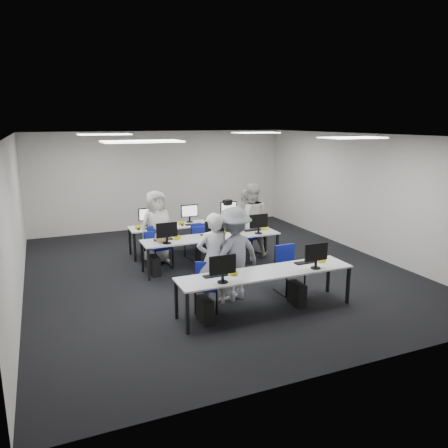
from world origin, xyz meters
name	(u,v)px	position (x,y,z in m)	size (l,w,h in m)	color
room	(215,205)	(0.00, 0.00, 1.50)	(9.00, 9.02, 3.00)	black
ceiling_panels	(215,136)	(0.00, 0.00, 2.98)	(5.20, 4.60, 0.02)	white
desk_front	(266,274)	(0.00, -2.40, 0.68)	(3.20, 0.70, 0.73)	#ABACAF
desk_mid	(212,238)	(0.00, 0.20, 0.68)	(3.20, 0.70, 0.73)	#ABACAF
desk_back	(192,225)	(0.00, 1.60, 0.68)	(3.20, 0.70, 0.73)	#ABACAF
equipment_front	(256,294)	(-0.19, -2.42, 0.36)	(2.51, 0.41, 1.19)	#0C199C
equipment_mid	(204,253)	(-0.19, 0.18, 0.36)	(2.91, 0.41, 1.19)	white
equipment_back	(199,237)	(0.19, 1.62, 0.36)	(2.91, 0.41, 1.19)	white
chair_0	(206,295)	(-0.95, -1.94, 0.26)	(0.55, 0.57, 0.84)	navy
chair_1	(289,278)	(0.83, -1.81, 0.29)	(0.46, 0.50, 0.93)	navy
chair_2	(160,254)	(-1.09, 0.68, 0.30)	(0.51, 0.55, 0.94)	navy
chair_3	(201,248)	(-0.02, 0.87, 0.27)	(0.44, 0.47, 0.85)	navy
chair_4	(251,243)	(1.26, 0.72, 0.29)	(0.58, 0.61, 0.92)	navy
chair_5	(152,253)	(-1.22, 0.94, 0.26)	(0.45, 0.48, 0.84)	navy
chair_6	(196,248)	(-0.12, 0.99, 0.26)	(0.46, 0.49, 0.84)	navy
chair_7	(237,240)	(1.04, 1.10, 0.31)	(0.63, 0.66, 0.98)	navy
handbag	(163,236)	(-1.17, 0.12, 0.87)	(0.34, 0.22, 0.28)	tan
student_0	(213,259)	(-0.74, -1.76, 0.86)	(0.63, 0.41, 1.72)	#BAB7AF
student_1	(251,220)	(1.24, 0.71, 0.90)	(0.88, 0.68, 1.81)	#BAB7AF
student_2	(157,227)	(-1.07, 1.02, 0.86)	(0.85, 0.55, 1.73)	#BAB7AF
student_3	(245,221)	(1.23, 1.04, 0.81)	(0.94, 0.39, 1.61)	#BAB7AF
photographer	(234,254)	(-0.31, -1.70, 0.89)	(1.15, 0.66, 1.78)	slate
dslr_camera	(228,202)	(-0.35, -1.53, 1.83)	(0.14, 0.18, 0.10)	black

